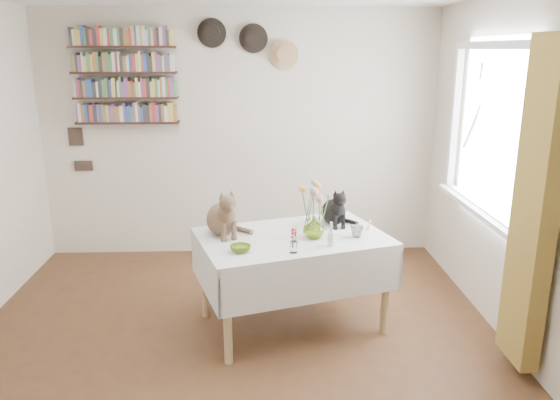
{
  "coord_description": "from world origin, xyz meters",
  "views": [
    {
      "loc": [
        0.18,
        -3.3,
        2.1
      ],
      "look_at": [
        0.34,
        0.48,
        1.05
      ],
      "focal_mm": 35.0,
      "sensor_mm": 36.0,
      "label": 1
    }
  ],
  "objects_px": {
    "dining_table": "(293,258)",
    "tabby_cat": "(221,211)",
    "bookshelf_unit": "(125,77)",
    "black_cat": "(334,205)",
    "flower_vase": "(314,227)"
  },
  "relations": [
    {
      "from": "dining_table",
      "to": "bookshelf_unit",
      "type": "xyz_separation_m",
      "value": [
        -1.54,
        1.58,
        1.28
      ]
    },
    {
      "from": "flower_vase",
      "to": "bookshelf_unit",
      "type": "relative_size",
      "value": 0.16
    },
    {
      "from": "flower_vase",
      "to": "bookshelf_unit",
      "type": "height_order",
      "value": "bookshelf_unit"
    },
    {
      "from": "bookshelf_unit",
      "to": "dining_table",
      "type": "bearing_deg",
      "value": -45.74
    },
    {
      "from": "black_cat",
      "to": "tabby_cat",
      "type": "bearing_deg",
      "value": -179.97
    },
    {
      "from": "flower_vase",
      "to": "bookshelf_unit",
      "type": "distance_m",
      "value": 2.56
    },
    {
      "from": "tabby_cat",
      "to": "black_cat",
      "type": "distance_m",
      "value": 0.91
    },
    {
      "from": "black_cat",
      "to": "bookshelf_unit",
      "type": "distance_m",
      "value": 2.48
    },
    {
      "from": "dining_table",
      "to": "black_cat",
      "type": "distance_m",
      "value": 0.56
    },
    {
      "from": "tabby_cat",
      "to": "bookshelf_unit",
      "type": "bearing_deg",
      "value": 99.13
    },
    {
      "from": "dining_table",
      "to": "bookshelf_unit",
      "type": "relative_size",
      "value": 1.58
    },
    {
      "from": "tabby_cat",
      "to": "bookshelf_unit",
      "type": "xyz_separation_m",
      "value": [
        -1.0,
        1.52,
        0.91
      ]
    },
    {
      "from": "black_cat",
      "to": "bookshelf_unit",
      "type": "relative_size",
      "value": 0.32
    },
    {
      "from": "dining_table",
      "to": "black_cat",
      "type": "height_order",
      "value": "black_cat"
    },
    {
      "from": "dining_table",
      "to": "tabby_cat",
      "type": "relative_size",
      "value": 4.21
    }
  ]
}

